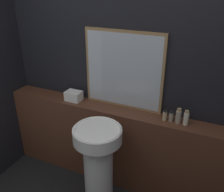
# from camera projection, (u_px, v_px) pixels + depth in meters

# --- Properties ---
(wall_back) EXTENTS (8.00, 0.06, 2.50)m
(wall_back) POSITION_uv_depth(u_px,v_px,m) (127.00, 73.00, 2.46)
(wall_back) COLOR black
(wall_back) RESTS_ON ground_plane
(vanity_counter) EXTENTS (2.62, 0.23, 0.90)m
(vanity_counter) POSITION_uv_depth(u_px,v_px,m) (120.00, 147.00, 2.68)
(vanity_counter) COLOR #512D1E
(vanity_counter) RESTS_ON ground_plane
(pedestal_sink) EXTENTS (0.44, 0.44, 0.93)m
(pedestal_sink) POSITION_uv_depth(u_px,v_px,m) (98.00, 163.00, 2.31)
(pedestal_sink) COLOR white
(pedestal_sink) RESTS_ON ground_plane
(mirror) EXTENTS (0.80, 0.03, 0.77)m
(mirror) POSITION_uv_depth(u_px,v_px,m) (123.00, 71.00, 2.41)
(mirror) COLOR #937047
(mirror) RESTS_ON vanity_counter
(towel_stack) EXTENTS (0.17, 0.13, 0.10)m
(towel_stack) POSITION_uv_depth(u_px,v_px,m) (74.00, 96.00, 2.67)
(towel_stack) COLOR white
(towel_stack) RESTS_ON vanity_counter
(shampoo_bottle) EXTENTS (0.04, 0.04, 0.10)m
(shampoo_bottle) POSITION_uv_depth(u_px,v_px,m) (165.00, 115.00, 2.30)
(shampoo_bottle) COLOR #C6B284
(shampoo_bottle) RESTS_ON vanity_counter
(conditioner_bottle) EXTENTS (0.04, 0.04, 0.10)m
(conditioner_bottle) POSITION_uv_depth(u_px,v_px,m) (171.00, 117.00, 2.28)
(conditioner_bottle) COLOR gray
(conditioner_bottle) RESTS_ON vanity_counter
(lotion_bottle) EXTENTS (0.05, 0.05, 0.15)m
(lotion_bottle) POSITION_uv_depth(u_px,v_px,m) (178.00, 116.00, 2.25)
(lotion_bottle) COLOR gray
(lotion_bottle) RESTS_ON vanity_counter
(body_wash_bottle) EXTENTS (0.05, 0.05, 0.14)m
(body_wash_bottle) POSITION_uv_depth(u_px,v_px,m) (186.00, 118.00, 2.22)
(body_wash_bottle) COLOR beige
(body_wash_bottle) RESTS_ON vanity_counter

